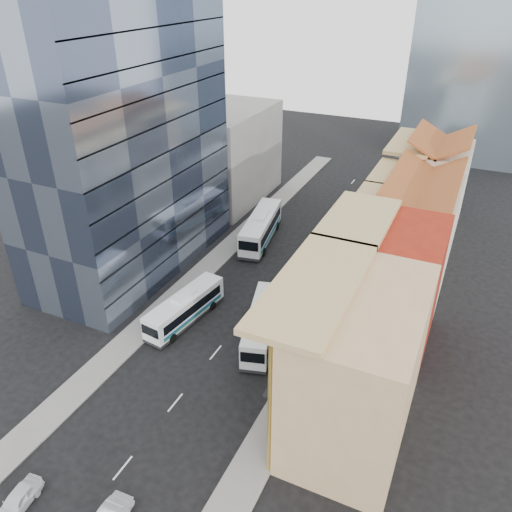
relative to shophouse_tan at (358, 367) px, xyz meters
The scene contains 14 objects.
ground 16.03m from the shophouse_tan, 160.35° to the right, with size 200.00×200.00×0.00m, color black.
sidewalk_right 18.82m from the shophouse_tan, 107.93° to the left, with size 3.00×90.00×0.15m, color slate.
sidewalk_left 28.82m from the shophouse_tan, 142.93° to the left, with size 3.00×90.00×0.15m, color slate.
shophouse_tan is the anchor object (origin of this frame).
shophouse_red 12.00m from the shophouse_tan, 90.00° to the left, with size 8.00×10.00×12.00m, color maroon.
shophouse_cream_near 21.52m from the shophouse_tan, 90.00° to the left, with size 8.00×9.00×10.00m, color #EEE5D0.
shophouse_cream_mid 30.52m from the shophouse_tan, 90.00° to the left, with size 8.00×9.00×10.00m, color #EEE5D0.
shophouse_cream_far 41.00m from the shophouse_tan, 90.00° to the left, with size 8.00×12.00×11.00m, color #EEE5D0.
office_tower 35.19m from the shophouse_tan, 155.70° to the left, with size 12.00×26.00×30.00m, color #384259.
office_block_far 47.64m from the shophouse_tan, 129.04° to the left, with size 10.00×18.00×14.00m, color gray.
bus_left_near 20.62m from the shophouse_tan, 162.39° to the left, with size 2.41×10.28×3.30m, color white, non-canonical shape.
bus_left_far 32.41m from the shophouse_tan, 127.33° to the left, with size 2.91×12.42×3.98m, color white, non-canonical shape.
bus_right 13.56m from the shophouse_tan, 147.89° to the left, with size 2.53×10.78×3.46m, color white, non-canonical shape.
sedan_left 25.22m from the shophouse_tan, 138.34° to the right, with size 1.55×3.84×1.30m, color silver.
Camera 1 is at (18.88, -23.61, 31.42)m, focal length 35.00 mm.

